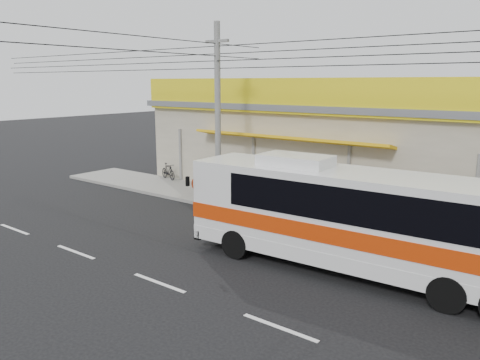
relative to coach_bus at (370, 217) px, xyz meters
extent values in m
plane|color=black|center=(-4.42, -1.52, -1.79)|extent=(120.00, 120.00, 0.00)
cube|color=gray|center=(-4.42, 4.48, -1.71)|extent=(30.00, 3.20, 0.15)
cube|color=gray|center=(-4.42, 10.08, 0.31)|extent=(22.00, 8.00, 4.20)
cube|color=#585A5F|center=(-4.42, 10.08, 2.56)|extent=(22.60, 8.60, 0.30)
cube|color=yellow|center=(-4.42, 5.96, 3.11)|extent=(22.00, 0.24, 1.60)
cube|color=#A92009|center=(-6.42, 5.93, 3.11)|extent=(9.00, 0.10, 1.20)
cube|color=#A92009|center=(-13.42, 5.93, 3.11)|extent=(3.00, 0.10, 1.10)
cube|color=#DCA40C|center=(-6.42, 5.78, 1.21)|extent=(10.00, 1.20, 0.37)
cube|color=silver|center=(-0.17, -0.01, -0.08)|extent=(10.89, 2.75, 2.61)
cube|color=#C13108|center=(-0.17, -0.01, -0.39)|extent=(10.93, 2.79, 0.49)
cube|color=black|center=(0.46, 0.02, 0.51)|extent=(9.09, 2.71, 0.99)
cube|color=black|center=(-5.49, -0.26, 0.33)|extent=(0.24, 1.98, 1.35)
cube|color=silver|center=(-2.42, -0.11, 1.39)|extent=(2.22, 1.36, 0.32)
cylinder|color=black|center=(-3.90, -1.20, -1.32)|extent=(0.95, 0.33, 0.94)
cylinder|color=black|center=(-3.99, 0.83, -1.32)|extent=(0.95, 0.33, 0.94)
imported|color=maroon|center=(-10.02, 4.58, -1.07)|extent=(2.25, 1.04, 1.14)
imported|color=black|center=(-14.10, 5.70, -1.19)|extent=(1.55, 0.83, 0.90)
cylinder|color=slate|center=(-8.19, 3.07, 2.20)|extent=(0.26, 0.26, 7.98)
cube|color=slate|center=(-8.19, 3.07, 5.39)|extent=(1.20, 0.12, 0.12)
camera|label=1|loc=(4.80, -12.34, 3.73)|focal=35.00mm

